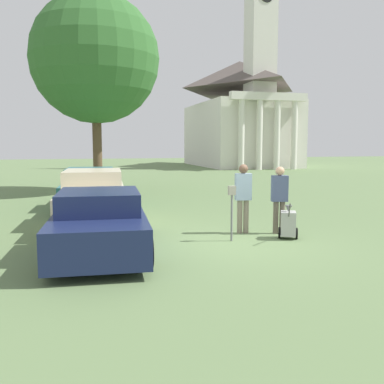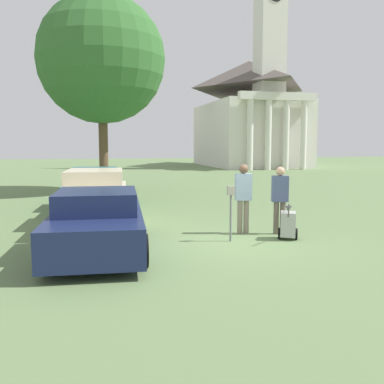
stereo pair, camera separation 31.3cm
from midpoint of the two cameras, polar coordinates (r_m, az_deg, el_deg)
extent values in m
plane|color=#607A4C|center=(10.32, 4.13, -6.79)|extent=(120.00, 120.00, 0.00)
cube|color=#19234C|center=(9.64, -13.09, -4.59)|extent=(2.22, 4.77, 0.73)
cube|color=#19234C|center=(9.37, -13.23, -1.23)|extent=(1.79, 2.07, 0.46)
cylinder|color=black|center=(11.17, -17.52, -4.37)|extent=(0.23, 0.66, 0.64)
cylinder|color=black|center=(11.10, -7.99, -4.20)|extent=(0.23, 0.66, 0.64)
cylinder|color=black|center=(8.39, -19.81, -8.02)|extent=(0.23, 0.66, 0.64)
cylinder|color=black|center=(8.29, -7.00, -7.84)|extent=(0.23, 0.66, 0.64)
cube|color=beige|center=(13.07, -13.61, -1.40)|extent=(2.17, 5.23, 0.84)
cube|color=beige|center=(12.79, -13.74, 1.60)|extent=(1.74, 2.26, 0.56)
cylinder|color=black|center=(14.73, -16.72, -1.62)|extent=(0.23, 0.74, 0.73)
cylinder|color=black|center=(14.65, -9.84, -1.48)|extent=(0.23, 0.74, 0.73)
cylinder|color=black|center=(11.63, -18.32, -3.78)|extent=(0.23, 0.74, 0.73)
cylinder|color=black|center=(11.53, -9.56, -3.63)|extent=(0.23, 0.74, 0.73)
cube|color=#23666B|center=(16.35, -13.89, 0.05)|extent=(2.22, 5.02, 0.77)
cube|color=#23666B|center=(16.10, -13.99, 2.22)|extent=(1.79, 2.17, 0.50)
cylinder|color=black|center=(17.95, -16.54, -0.17)|extent=(0.23, 0.77, 0.75)
cylinder|color=black|center=(17.86, -10.68, -0.04)|extent=(0.23, 0.77, 0.75)
cylinder|color=black|center=(14.96, -17.69, -1.48)|extent=(0.23, 0.77, 0.75)
cylinder|color=black|center=(14.85, -10.65, -1.34)|extent=(0.23, 0.77, 0.75)
cylinder|color=slate|center=(10.43, 4.45, -3.48)|extent=(0.05, 0.05, 1.13)
cube|color=gray|center=(10.34, 4.49, 0.21)|extent=(0.18, 0.09, 0.22)
cylinder|color=gray|center=(11.43, 6.43, -3.26)|extent=(0.14, 0.14, 0.89)
cylinder|color=gray|center=(11.39, 5.60, -3.28)|extent=(0.14, 0.14, 0.89)
cube|color=#99B2CC|center=(11.30, 6.06, 0.70)|extent=(0.45, 0.28, 0.70)
sphere|color=brown|center=(11.26, 6.09, 3.09)|extent=(0.24, 0.24, 0.24)
cylinder|color=#665B4C|center=(11.51, 11.17, -3.35)|extent=(0.14, 0.14, 0.86)
cylinder|color=#665B4C|center=(11.48, 10.34, -3.35)|extent=(0.14, 0.14, 0.86)
cube|color=#4C597F|center=(11.39, 10.83, 0.46)|extent=(0.46, 0.32, 0.68)
sphere|color=tan|center=(11.35, 10.88, 2.75)|extent=(0.23, 0.23, 0.23)
cube|color=#B2B2AD|center=(10.92, 11.90, -4.13)|extent=(0.51, 0.55, 0.60)
cone|color=#59595B|center=(10.85, 11.95, -2.16)|extent=(0.18, 0.18, 0.16)
cylinder|color=#4C4C4C|center=(10.39, 12.02, -2.43)|extent=(0.28, 0.55, 0.43)
cylinder|color=black|center=(10.96, 10.77, -5.36)|extent=(0.16, 0.27, 0.28)
cylinder|color=black|center=(10.97, 12.97, -5.40)|extent=(0.16, 0.27, 0.28)
cube|color=silver|center=(46.65, 6.05, 7.56)|extent=(8.71, 13.62, 6.59)
pyramid|color=#564C47|center=(47.19, 6.15, 15.17)|extent=(8.88, 13.90, 2.96)
cylinder|color=silver|center=(38.79, 6.36, 7.54)|extent=(0.56, 0.56, 6.26)
cylinder|color=silver|center=(39.45, 8.74, 7.49)|extent=(0.56, 0.56, 6.26)
cylinder|color=silver|center=(40.18, 11.04, 7.42)|extent=(0.56, 0.56, 6.26)
cylinder|color=silver|center=(40.97, 13.25, 7.35)|extent=(0.56, 0.56, 6.26)
cube|color=silver|center=(40.03, 10.00, 12.44)|extent=(7.40, 0.70, 0.70)
cube|color=silver|center=(42.91, 8.90, 19.91)|extent=(2.40, 2.40, 11.65)
cylinder|color=brown|center=(21.42, -12.90, 5.03)|extent=(0.44, 0.44, 3.79)
sphere|color=#33662D|center=(21.79, -13.21, 16.91)|extent=(6.11, 6.11, 6.11)
camera|label=1|loc=(0.16, -90.80, -0.09)|focal=40.00mm
camera|label=2|loc=(0.16, 89.20, 0.09)|focal=40.00mm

